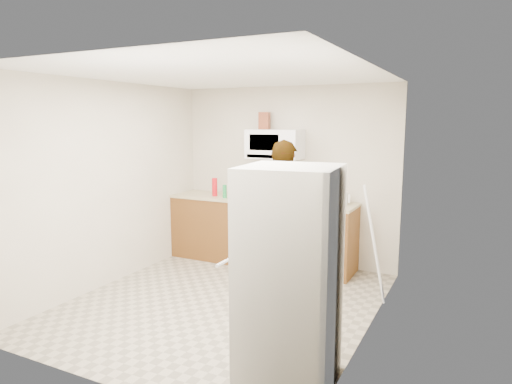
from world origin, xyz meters
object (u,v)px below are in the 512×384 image
Objects in this scene: microwave at (275,144)px; person at (283,212)px; saucepan at (260,192)px; fridge at (290,278)px; kettle at (342,198)px; gas_range at (271,231)px.

microwave is 0.42× the size of person.
saucepan is at bearing -45.85° from person.
fridge is (0.94, -2.08, -0.05)m from person.
microwave is at bearing 1.56° from saucepan.
fridge reaches higher than kettle.
saucepan is at bearing 175.80° from kettle.
microwave is at bearing 109.85° from fridge.
kettle is at bearing -1.32° from saucepan.
kettle is at bearing 91.29° from fridge.
microwave reaches higher than saucepan.
fridge is at bearing 113.86° from person.
saucepan is at bearing 151.93° from gas_range.
saucepan is at bearing -178.44° from microwave.
kettle is at bearing 5.41° from gas_range.
kettle is 0.82× the size of saucepan.
kettle is at bearing -1.99° from microwave.
person reaches higher than saucepan.
kettle is 1.21m from saucepan.
person is at bearing 107.83° from fridge.
microwave is at bearing 175.14° from kettle.
person is (0.42, -0.53, 0.41)m from gas_range.
microwave reaches higher than kettle.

